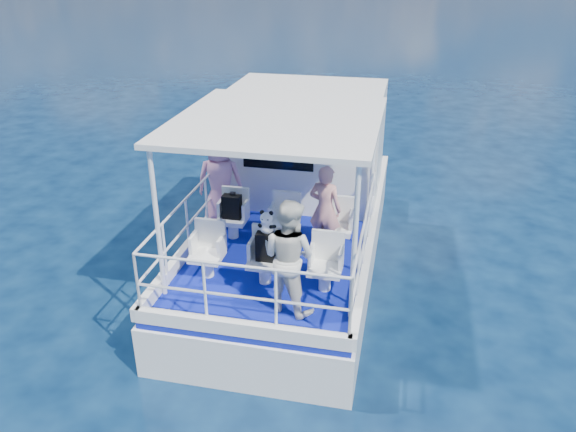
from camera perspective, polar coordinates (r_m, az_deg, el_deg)
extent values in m
plane|color=black|center=(9.87, -0.64, -7.81)|extent=(2000.00, 2000.00, 0.00)
cube|color=white|center=(10.70, 0.55, -4.94)|extent=(3.00, 7.00, 1.60)
cube|color=navy|center=(10.29, 0.57, -0.86)|extent=(2.90, 6.90, 0.10)
cube|color=white|center=(11.04, 1.98, 7.44)|extent=(2.85, 2.00, 2.20)
cube|color=white|center=(8.37, -1.05, 9.70)|extent=(3.00, 3.20, 0.08)
cylinder|color=white|center=(7.88, -13.12, -0.92)|extent=(0.07, 0.07, 2.20)
cylinder|color=white|center=(7.22, 6.77, -2.96)|extent=(0.07, 0.07, 2.20)
cylinder|color=white|center=(10.36, -6.55, 6.05)|extent=(0.07, 0.07, 2.20)
cylinder|color=white|center=(9.86, 8.57, 4.92)|extent=(0.07, 0.07, 2.20)
cube|color=white|center=(9.70, -5.60, -1.13)|extent=(0.48, 0.46, 0.38)
cube|color=white|center=(9.49, -0.40, -1.65)|extent=(0.48, 0.46, 0.38)
cube|color=white|center=(9.35, 4.99, -2.18)|extent=(0.48, 0.46, 0.38)
cube|color=white|center=(8.63, -8.17, -4.90)|extent=(0.48, 0.46, 0.38)
cube|color=white|center=(8.38, -2.35, -5.61)|extent=(0.48, 0.46, 0.38)
cube|color=white|center=(8.23, 3.77, -6.29)|extent=(0.48, 0.46, 0.38)
imported|color=pink|center=(9.94, -6.90, 3.55)|extent=(0.68, 0.53, 1.67)
imported|color=tan|center=(9.02, 3.78, 0.69)|extent=(0.61, 0.47, 1.48)
imported|color=silver|center=(7.50, 0.07, -4.11)|extent=(0.97, 0.87, 1.63)
cube|color=black|center=(9.51, -5.72, 0.94)|extent=(0.31, 0.18, 0.41)
cube|color=black|center=(8.18, -2.23, -3.14)|extent=(0.29, 0.16, 0.44)
cube|color=black|center=(9.42, -5.64, 2.26)|extent=(0.09, 0.06, 0.06)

